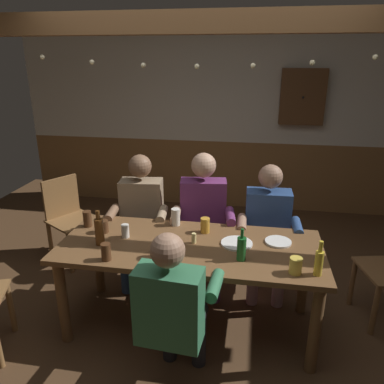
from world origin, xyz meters
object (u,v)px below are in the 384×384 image
(pint_glass_7, at_px, (104,226))
(pint_glass_1, at_px, (176,217))
(bottle_0, at_px, (99,231))
(bottle_2, at_px, (241,248))
(plate_0, at_px, (237,243))
(wall_dart_cabinet, at_px, (303,97))
(person_3, at_px, (173,307))
(bottle_1, at_px, (319,262))
(pint_glass_4, at_px, (87,219))
(pint_glass_6, at_px, (296,266))
(person_1, at_px, (203,216))
(pint_glass_3, at_px, (106,252))
(person_0, at_px, (141,213))
(pint_glass_2, at_px, (205,225))
(person_2, at_px, (268,224))
(table_candle, at_px, (194,238))
(plate_1, at_px, (278,242))
(dining_table, at_px, (190,256))
(pint_glass_5, at_px, (125,231))
(chair_empty_near_left, at_px, (69,216))
(pint_glass_0, at_px, (165,247))

(pint_glass_7, bearing_deg, pint_glass_1, 23.49)
(bottle_0, height_order, bottle_2, bottle_0)
(plate_0, distance_m, wall_dart_cabinet, 2.74)
(person_3, relative_size, bottle_1, 4.81)
(pint_glass_4, bearing_deg, bottle_0, -51.33)
(pint_glass_4, relative_size, pint_glass_6, 1.22)
(person_1, distance_m, bottle_0, 1.02)
(person_3, distance_m, pint_glass_4, 1.22)
(pint_glass_3, relative_size, pint_glass_7, 1.21)
(person_0, height_order, bottle_0, person_0)
(person_0, height_order, bottle_1, person_0)
(pint_glass_6, height_order, pint_glass_7, pint_glass_6)
(person_3, relative_size, pint_glass_4, 8.61)
(bottle_2, bearing_deg, bottle_0, 177.24)
(pint_glass_2, relative_size, pint_glass_7, 1.19)
(person_2, distance_m, plate_0, 0.63)
(pint_glass_3, bearing_deg, pint_glass_7, 114.47)
(table_candle, height_order, pint_glass_4, pint_glass_4)
(person_2, bearing_deg, bottle_1, 106.46)
(plate_0, distance_m, plate_1, 0.32)
(person_1, distance_m, pint_glass_6, 1.18)
(person_1, distance_m, bottle_2, 0.89)
(person_0, relative_size, bottle_0, 4.43)
(dining_table, relative_size, table_candle, 24.72)
(bottle_2, bearing_deg, pint_glass_5, 167.72)
(chair_empty_near_left, bearing_deg, person_3, 75.14)
(person_2, xyz_separation_m, chair_empty_near_left, (-2.05, 0.24, -0.18))
(person_1, distance_m, person_2, 0.59)
(chair_empty_near_left, relative_size, pint_glass_2, 7.20)
(bottle_1, bearing_deg, bottle_0, 174.12)
(dining_table, relative_size, pint_glass_0, 12.57)
(bottle_1, relative_size, pint_glass_7, 2.36)
(chair_empty_near_left, height_order, wall_dart_cabinet, wall_dart_cabinet)
(pint_glass_0, relative_size, pint_glass_1, 1.08)
(pint_glass_7, bearing_deg, pint_glass_2, 9.76)
(bottle_2, xyz_separation_m, pint_glass_0, (-0.53, -0.05, -0.01))
(person_2, bearing_deg, dining_table, 45.72)
(bottle_1, bearing_deg, bottle_2, 167.63)
(plate_1, bearing_deg, person_1, 142.66)
(plate_1, distance_m, bottle_1, 0.48)
(bottle_2, relative_size, pint_glass_2, 1.94)
(dining_table, distance_m, bottle_0, 0.71)
(pint_glass_2, distance_m, pint_glass_6, 0.83)
(person_2, bearing_deg, wall_dart_cabinet, -103.39)
(person_1, bearing_deg, pint_glass_5, 41.21)
(bottle_0, xyz_separation_m, pint_glass_4, (-0.23, 0.29, -0.05))
(bottle_1, xyz_separation_m, pint_glass_3, (-1.42, -0.05, -0.03))
(plate_0, xyz_separation_m, pint_glass_3, (-0.88, -0.38, 0.05))
(bottle_1, distance_m, pint_glass_4, 1.84)
(pint_glass_2, bearing_deg, plate_1, -8.49)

